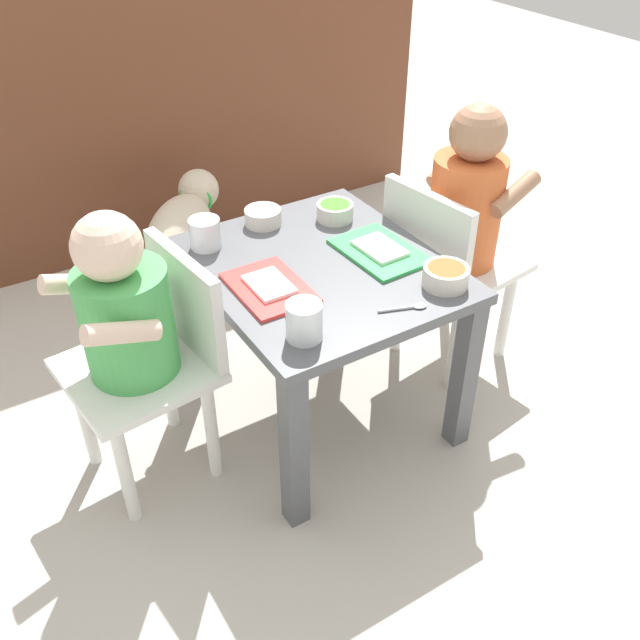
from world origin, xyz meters
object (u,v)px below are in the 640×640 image
object	(u,v)px
water_cup_left	(205,235)
veggie_bowl_near	(446,276)
water_cup_right	(304,323)
veggie_bowl_far	(263,216)
food_tray_right	(380,250)
dining_table	(320,294)
dog	(183,228)
spoon_by_left_tray	(408,308)
seated_child_left	(132,320)
cereal_bowl_right_side	(335,211)
food_tray_left	(269,287)
seated_child_right	(462,213)

from	to	relation	value
water_cup_left	veggie_bowl_near	size ratio (longest dim) A/B	0.73
water_cup_left	veggie_bowl_near	distance (m)	0.53
water_cup_right	veggie_bowl_far	distance (m)	0.45
food_tray_right	dining_table	bearing A→B (deg)	168.89
veggie_bowl_near	dining_table	bearing A→B (deg)	130.97
dog	spoon_by_left_tray	world-z (taller)	spoon_by_left_tray
spoon_by_left_tray	seated_child_left	bearing A→B (deg)	150.30
dog	water_cup_left	bearing A→B (deg)	-104.22
cereal_bowl_right_side	water_cup_left	bearing A→B (deg)	172.62
dining_table	veggie_bowl_far	size ratio (longest dim) A/B	6.64
food_tray_right	dog	bearing A→B (deg)	104.76
food_tray_right	veggie_bowl_far	size ratio (longest dim) A/B	2.47
seated_child_left	dining_table	bearing A→B (deg)	-5.09
seated_child_left	dog	world-z (taller)	seated_child_left
food_tray_left	food_tray_right	distance (m)	0.28
food_tray_left	cereal_bowl_right_side	world-z (taller)	cereal_bowl_right_side
seated_child_left	food_tray_left	bearing A→B (deg)	-13.21
veggie_bowl_near	spoon_by_left_tray	xyz separation A→B (m)	(-0.12, -0.03, -0.02)
water_cup_right	food_tray_left	bearing A→B (deg)	82.96
dining_table	cereal_bowl_right_side	world-z (taller)	cereal_bowl_right_side
food_tray_right	veggie_bowl_far	world-z (taller)	veggie_bowl_far
spoon_by_left_tray	veggie_bowl_near	bearing A→B (deg)	13.31
food_tray_right	water_cup_right	world-z (taller)	water_cup_right
seated_child_left	food_tray_right	bearing A→B (deg)	-6.63
seated_child_left	dog	size ratio (longest dim) A/B	1.64
seated_child_left	veggie_bowl_far	xyz separation A→B (m)	(0.39, 0.19, 0.03)
water_cup_right	cereal_bowl_right_side	bearing A→B (deg)	50.29
food_tray_right	veggie_bowl_near	xyz separation A→B (m)	(0.04, -0.18, 0.02)
veggie_bowl_far	dining_table	bearing A→B (deg)	-85.59
food_tray_right	cereal_bowl_right_side	size ratio (longest dim) A/B	2.45
dining_table	water_cup_left	distance (m)	0.29
seated_child_left	food_tray_left	world-z (taller)	seated_child_left
food_tray_right	veggie_bowl_near	bearing A→B (deg)	-77.77
food_tray_left	water_cup_right	xyz separation A→B (m)	(-0.02, -0.18, 0.03)
water_cup_right	veggie_bowl_far	world-z (taller)	water_cup_right
water_cup_left	water_cup_right	bearing A→B (deg)	-87.75
dining_table	cereal_bowl_right_side	bearing A→B (deg)	48.53
water_cup_right	dining_table	bearing A→B (deg)	51.74
seated_child_left	spoon_by_left_tray	size ratio (longest dim) A/B	6.58
water_cup_right	seated_child_right	bearing A→B (deg)	20.61
food_tray_left	food_tray_right	world-z (taller)	same
food_tray_right	veggie_bowl_far	xyz separation A→B (m)	(-0.16, 0.25, 0.01)
dining_table	seated_child_left	distance (m)	0.41
food_tray_right	water_cup_right	size ratio (longest dim) A/B	2.88
seated_child_right	cereal_bowl_right_side	size ratio (longest dim) A/B	7.92
food_tray_right	cereal_bowl_right_side	world-z (taller)	cereal_bowl_right_side
food_tray_left	water_cup_left	xyz separation A→B (m)	(-0.04, 0.23, 0.02)
water_cup_right	dog	bearing A→B (deg)	83.05
dining_table	veggie_bowl_near	xyz separation A→B (m)	(0.18, -0.20, 0.10)
food_tray_left	dog	bearing A→B (deg)	83.07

